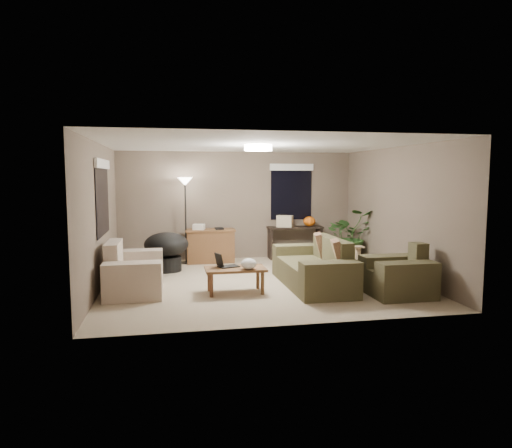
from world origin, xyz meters
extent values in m
plane|color=#BFB08E|center=(0.00, 0.00, 0.00)|extent=(5.50, 5.50, 0.00)
plane|color=white|center=(0.00, 0.00, 2.50)|extent=(5.50, 5.50, 0.00)
plane|color=#6F5E52|center=(0.00, 2.50, 1.25)|extent=(5.50, 0.00, 5.50)
plane|color=#6F5E52|center=(0.00, -2.50, 1.25)|extent=(5.50, 0.00, 5.50)
plane|color=#6F5E52|center=(-2.75, 0.00, 1.25)|extent=(0.00, 5.00, 5.00)
plane|color=#6F5E52|center=(2.75, 0.00, 1.25)|extent=(0.00, 5.00, 5.00)
cube|color=#4A462C|center=(0.88, -0.48, 0.21)|extent=(0.95, 1.48, 0.42)
cube|color=#4B472D|center=(1.25, -0.48, 0.64)|extent=(0.22, 1.48, 0.43)
cube|color=#46422A|center=(0.88, -1.40, 0.30)|extent=(0.95, 0.36, 0.60)
cube|color=brown|center=(0.88, 0.44, 0.30)|extent=(0.95, 0.36, 0.60)
cube|color=#8C7251|center=(1.18, -0.93, 0.65)|extent=(0.33, 0.49, 0.47)
cube|color=#8C7251|center=(1.18, -0.03, 0.65)|extent=(0.34, 0.49, 0.47)
cube|color=beige|center=(-2.17, -0.25, 0.21)|extent=(0.90, 0.88, 0.42)
cube|color=beige|center=(-2.51, -0.25, 0.64)|extent=(0.22, 0.88, 0.43)
cube|color=beige|center=(-2.17, -0.87, 0.30)|extent=(0.90, 0.36, 0.60)
cube|color=#BDB4A1|center=(-2.17, 0.37, 0.30)|extent=(0.90, 0.36, 0.60)
cube|color=#46422A|center=(2.05, -1.34, 0.21)|extent=(0.95, 0.28, 0.42)
cube|color=brown|center=(2.42, -1.34, 0.64)|extent=(0.22, 0.28, 0.43)
cube|color=#4B462D|center=(2.05, -1.66, 0.30)|extent=(0.95, 0.36, 0.60)
cube|color=#4B462D|center=(2.05, -1.02, 0.30)|extent=(0.95, 0.36, 0.60)
cube|color=brown|center=(-0.52, -0.70, 0.40)|extent=(1.00, 0.55, 0.04)
cylinder|color=brown|center=(-0.94, -0.90, 0.19)|extent=(0.06, 0.06, 0.38)
cylinder|color=brown|center=(-0.10, -0.90, 0.19)|extent=(0.06, 0.06, 0.38)
cylinder|color=brown|center=(-0.94, -0.50, 0.19)|extent=(0.06, 0.06, 0.38)
cylinder|color=brown|center=(-0.10, -0.50, 0.19)|extent=(0.06, 0.06, 0.38)
cube|color=black|center=(-0.62, -0.60, 0.43)|extent=(0.38, 0.32, 0.02)
cube|color=black|center=(-0.78, -0.60, 0.55)|extent=(0.14, 0.24, 0.22)
ellipsoid|color=white|center=(-0.32, -0.85, 0.51)|extent=(0.30, 0.28, 0.18)
cube|color=brown|center=(-0.69, 2.07, 0.35)|extent=(1.05, 0.45, 0.71)
cube|color=brown|center=(-0.69, 2.07, 0.73)|extent=(1.10, 0.50, 0.04)
cube|color=silver|center=(-0.94, 2.07, 0.81)|extent=(0.29, 0.26, 0.12)
cube|color=black|center=(-0.49, 2.02, 0.77)|extent=(0.19, 0.23, 0.04)
cube|color=black|center=(1.33, 2.24, 0.73)|extent=(1.30, 0.40, 0.04)
cube|color=black|center=(0.73, 2.24, 0.35)|extent=(0.05, 0.38, 0.71)
cube|color=black|center=(1.93, 2.24, 0.35)|extent=(0.05, 0.38, 0.71)
cube|color=black|center=(1.33, 2.24, 0.15)|extent=(1.25, 0.36, 0.03)
ellipsoid|color=orange|center=(1.68, 2.24, 0.87)|extent=(0.37, 0.37, 0.24)
cube|color=beige|center=(1.08, 2.24, 0.88)|extent=(0.44, 0.39, 0.27)
cylinder|color=black|center=(-1.65, 1.30, 0.15)|extent=(0.60, 0.60, 0.30)
ellipsoid|color=black|center=(-1.65, 1.30, 0.55)|extent=(1.03, 1.03, 0.50)
cylinder|color=black|center=(-1.23, 2.08, 0.01)|extent=(0.28, 0.28, 0.02)
cylinder|color=black|center=(-1.23, 2.08, 0.90)|extent=(0.04, 0.04, 1.78)
cone|color=white|center=(-1.23, 2.08, 1.82)|extent=(0.32, 0.32, 0.18)
cylinder|color=white|center=(0.00, 0.00, 2.44)|extent=(0.50, 0.50, 0.10)
imported|color=#2D5923|center=(2.39, 1.51, 0.47)|extent=(1.10, 1.22, 0.95)
cube|color=tan|center=(2.24, 0.66, 0.01)|extent=(0.32, 0.32, 0.03)
cylinder|color=tan|center=(2.24, 0.66, 0.25)|extent=(0.12, 0.12, 0.44)
cube|color=tan|center=(2.24, 0.66, 0.48)|extent=(0.22, 0.22, 0.03)
cube|color=black|center=(-2.73, 0.30, 1.55)|extent=(0.01, 1.50, 1.30)
cube|color=white|center=(-2.71, 0.30, 2.15)|extent=(0.05, 1.56, 0.16)
cube|color=black|center=(1.30, 2.48, 1.55)|extent=(1.00, 0.01, 1.30)
cube|color=white|center=(1.30, 2.46, 2.15)|extent=(1.06, 0.05, 0.16)
camera|label=1|loc=(-1.59, -8.08, 1.94)|focal=32.00mm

